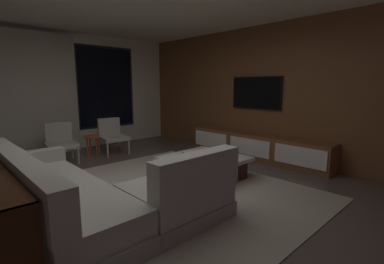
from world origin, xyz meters
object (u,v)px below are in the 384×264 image
object	(u,v)px
book_stack_on_coffee_table	(191,154)
side_stool	(92,140)
mounted_tv	(256,93)
coffee_table	(204,167)
media_console	(257,147)
sectional_couch	(90,197)
accent_chair_by_curtain	(60,141)
accent_chair_near_window	(112,134)

from	to	relation	value
book_stack_on_coffee_table	side_stool	bearing A→B (deg)	103.31
book_stack_on_coffee_table	mounted_tv	size ratio (longest dim) A/B	0.24
coffee_table	media_console	world-z (taller)	media_console
sectional_couch	book_stack_on_coffee_table	size ratio (longest dim) A/B	8.86
accent_chair_by_curtain	media_console	size ratio (longest dim) A/B	0.25
media_console	sectional_couch	bearing A→B (deg)	-176.22
sectional_couch	media_console	world-z (taller)	sectional_couch
side_stool	media_console	bearing A→B (deg)	-46.63
book_stack_on_coffee_table	mounted_tv	bearing A→B (deg)	3.34
side_stool	media_console	distance (m)	3.45
side_stool	mounted_tv	world-z (taller)	mounted_tv
side_stool	sectional_couch	bearing A→B (deg)	-114.27
book_stack_on_coffee_table	media_console	world-z (taller)	media_console
coffee_table	mounted_tv	world-z (taller)	mounted_tv
coffee_table	book_stack_on_coffee_table	bearing A→B (deg)	135.28
book_stack_on_coffee_table	media_console	size ratio (longest dim) A/B	0.09
sectional_couch	accent_chair_by_curtain	xyz separation A→B (m)	(0.63, 2.78, 0.14)
book_stack_on_coffee_table	accent_chair_near_window	world-z (taller)	accent_chair_near_window
book_stack_on_coffee_table	media_console	distance (m)	1.80
accent_chair_by_curtain	mounted_tv	xyz separation A→B (m)	(3.16, -2.34, 0.92)
accent_chair_near_window	side_stool	xyz separation A→B (m)	(-0.48, -0.02, -0.06)
coffee_table	media_console	bearing A→B (deg)	2.49
accent_chair_by_curtain	side_stool	size ratio (longest dim) A/B	1.70
accent_chair_by_curtain	mounted_tv	distance (m)	4.04
mounted_tv	accent_chair_near_window	bearing A→B (deg)	131.64
coffee_table	mounted_tv	size ratio (longest dim) A/B	1.01
book_stack_on_coffee_table	side_stool	xyz separation A→B (m)	(-0.57, 2.43, -0.03)
media_console	side_stool	bearing A→B (deg)	133.37
coffee_table	media_console	xyz separation A→B (m)	(1.64, 0.07, 0.06)
side_stool	mounted_tv	size ratio (longest dim) A/B	0.40
media_console	mounted_tv	bearing A→B (deg)	47.63
accent_chair_by_curtain	mounted_tv	size ratio (longest dim) A/B	0.68
coffee_table	accent_chair_near_window	distance (m)	2.63
accent_chair_near_window	side_stool	distance (m)	0.48
accent_chair_near_window	book_stack_on_coffee_table	bearing A→B (deg)	-87.77
book_stack_on_coffee_table	accent_chair_near_window	size ratio (longest dim) A/B	0.36
book_stack_on_coffee_table	accent_chair_near_window	xyz separation A→B (m)	(-0.10, 2.45, 0.03)
sectional_couch	mounted_tv	xyz separation A→B (m)	(3.79, 0.44, 1.06)
accent_chair_by_curtain	media_console	bearing A→B (deg)	-40.40
accent_chair_near_window	mounted_tv	world-z (taller)	mounted_tv
book_stack_on_coffee_table	accent_chair_near_window	bearing A→B (deg)	92.23
coffee_table	accent_chair_by_curtain	distance (m)	2.94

